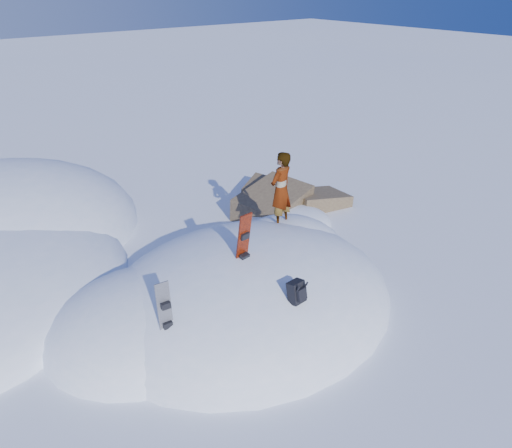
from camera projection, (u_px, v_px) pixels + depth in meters
ground at (248, 304)px, 11.46m from camera, size 120.00×120.00×0.00m
snow_mound at (236, 302)px, 11.53m from camera, size 8.00×6.00×3.00m
rock_outcrop at (283, 216)px, 15.63m from camera, size 4.68×4.41×1.68m
snowboard_red at (243, 248)px, 10.38m from camera, size 0.34×0.32×1.68m
snowboard_dark at (166, 317)px, 9.10m from camera, size 0.28×0.20×1.44m
backpack at (297, 292)px, 9.47m from camera, size 0.33×0.37×0.51m
gear_pile at (183, 377)px, 9.24m from camera, size 0.79×0.59×0.21m
person at (281, 190)px, 12.15m from camera, size 0.79×0.62×1.92m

